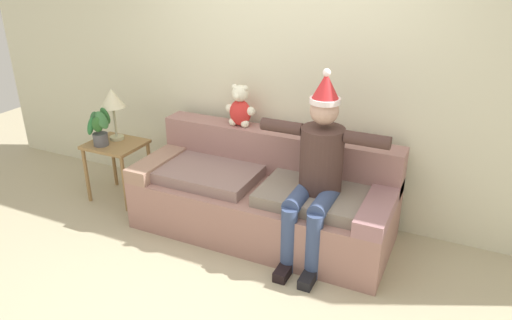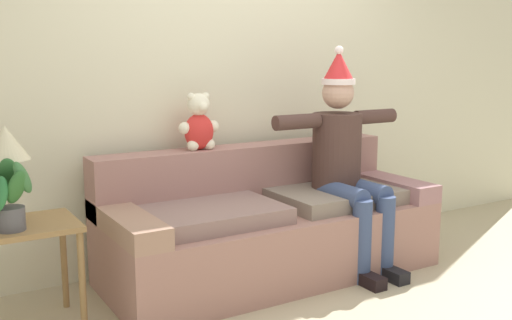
{
  "view_description": "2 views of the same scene",
  "coord_description": "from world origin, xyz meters",
  "px_view_note": "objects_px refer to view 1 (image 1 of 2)",
  "views": [
    {
      "loc": [
        1.51,
        -2.36,
        2.32
      ],
      "look_at": [
        0.04,
        0.77,
        0.78
      ],
      "focal_mm": 33.58,
      "sensor_mm": 36.0,
      "label": 1
    },
    {
      "loc": [
        -2.07,
        -2.26,
        1.46
      ],
      "look_at": [
        -0.15,
        0.92,
        0.81
      ],
      "focal_mm": 41.73,
      "sensor_mm": 36.0,
      "label": 2
    }
  ],
  "objects_px": {
    "couch": "(264,196)",
    "teddy_bear": "(240,107)",
    "person_seated": "(317,168)",
    "table_lamp": "(112,100)",
    "side_table": "(116,152)",
    "potted_plant": "(99,127)",
    "candle_tall": "(99,124)"
  },
  "relations": [
    {
      "from": "couch",
      "to": "teddy_bear",
      "type": "height_order",
      "value": "teddy_bear"
    },
    {
      "from": "couch",
      "to": "person_seated",
      "type": "xyz_separation_m",
      "value": [
        0.52,
        -0.17,
        0.45
      ]
    },
    {
      "from": "couch",
      "to": "person_seated",
      "type": "relative_size",
      "value": 1.46
    },
    {
      "from": "couch",
      "to": "table_lamp",
      "type": "bearing_deg",
      "value": 179.27
    },
    {
      "from": "side_table",
      "to": "table_lamp",
      "type": "xyz_separation_m",
      "value": [
        -0.05,
        0.09,
        0.5
      ]
    },
    {
      "from": "potted_plant",
      "to": "candle_tall",
      "type": "relative_size",
      "value": 1.35
    },
    {
      "from": "potted_plant",
      "to": "couch",
      "type": "bearing_deg",
      "value": 5.93
    },
    {
      "from": "person_seated",
      "to": "candle_tall",
      "type": "distance_m",
      "value": 2.22
    },
    {
      "from": "couch",
      "to": "person_seated",
      "type": "distance_m",
      "value": 0.7
    },
    {
      "from": "teddy_bear",
      "to": "side_table",
      "type": "height_order",
      "value": "teddy_bear"
    },
    {
      "from": "person_seated",
      "to": "teddy_bear",
      "type": "xyz_separation_m",
      "value": [
        -0.89,
        0.44,
        0.24
      ]
    },
    {
      "from": "table_lamp",
      "to": "potted_plant",
      "type": "bearing_deg",
      "value": -98.79
    },
    {
      "from": "couch",
      "to": "table_lamp",
      "type": "xyz_separation_m",
      "value": [
        -1.61,
        0.02,
        0.66
      ]
    },
    {
      "from": "person_seated",
      "to": "teddy_bear",
      "type": "height_order",
      "value": "person_seated"
    },
    {
      "from": "person_seated",
      "to": "side_table",
      "type": "height_order",
      "value": "person_seated"
    },
    {
      "from": "side_table",
      "to": "potted_plant",
      "type": "bearing_deg",
      "value": -129.03
    },
    {
      "from": "teddy_bear",
      "to": "table_lamp",
      "type": "relative_size",
      "value": 0.75
    },
    {
      "from": "person_seated",
      "to": "table_lamp",
      "type": "height_order",
      "value": "person_seated"
    },
    {
      "from": "side_table",
      "to": "teddy_bear",
      "type": "bearing_deg",
      "value": 16.35
    },
    {
      "from": "couch",
      "to": "teddy_bear",
      "type": "relative_size",
      "value": 5.83
    },
    {
      "from": "teddy_bear",
      "to": "side_table",
      "type": "bearing_deg",
      "value": -163.65
    },
    {
      "from": "side_table",
      "to": "potted_plant",
      "type": "relative_size",
      "value": 1.59
    },
    {
      "from": "candle_tall",
      "to": "side_table",
      "type": "bearing_deg",
      "value": 7.75
    },
    {
      "from": "table_lamp",
      "to": "candle_tall",
      "type": "relative_size",
      "value": 1.85
    },
    {
      "from": "side_table",
      "to": "candle_tall",
      "type": "xyz_separation_m",
      "value": [
        -0.15,
        -0.02,
        0.28
      ]
    },
    {
      "from": "person_seated",
      "to": "teddy_bear",
      "type": "relative_size",
      "value": 3.99
    },
    {
      "from": "potted_plant",
      "to": "table_lamp",
      "type": "bearing_deg",
      "value": 81.21
    },
    {
      "from": "potted_plant",
      "to": "teddy_bear",
      "type": "bearing_deg",
      "value": 19.46
    },
    {
      "from": "couch",
      "to": "side_table",
      "type": "height_order",
      "value": "couch"
    },
    {
      "from": "table_lamp",
      "to": "person_seated",
      "type": "bearing_deg",
      "value": -4.99
    },
    {
      "from": "side_table",
      "to": "candle_tall",
      "type": "distance_m",
      "value": 0.32
    },
    {
      "from": "side_table",
      "to": "candle_tall",
      "type": "height_order",
      "value": "candle_tall"
    }
  ]
}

